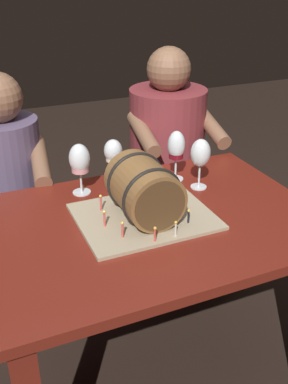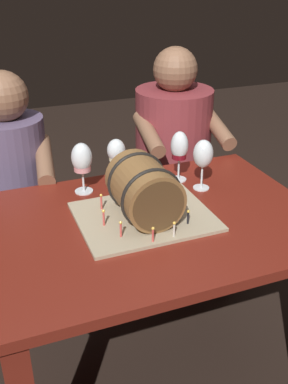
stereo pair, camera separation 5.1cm
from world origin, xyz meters
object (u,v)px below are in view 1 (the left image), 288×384
Objects in this scene: person_seated_right at (167,171)px; dining_table at (152,250)px; wine_glass_white at (113,153)px; person_seated_left at (13,209)px; barrel_cake at (144,194)px; wine_glass_red at (176,148)px; wine_glass_rose at (80,161)px; wine_glass_empty at (201,154)px.

dining_table is at bearing -119.66° from person_seated_right.
person_seated_left is at bearing 138.49° from wine_glass_white.
dining_table is at bearing -32.55° from barrel_cake.
wine_glass_white is 0.61m from person_seated_left.
wine_glass_red is (0.21, 0.25, 0.26)m from dining_table.
barrel_cake is 2.29× the size of wine_glass_rose.
barrel_cake is at bearing 147.45° from dining_table.
wine_glass_empty is 1.01× the size of wine_glass_rose.
wine_glass_rose is (-0.17, 0.28, 0.26)m from dining_table.
dining_table is at bearing -60.27° from person_seated_left.
wine_glass_red is 0.18× the size of person_seated_left.
barrel_cake is 0.38× the size of person_seated_right.
wine_glass_red is at bearing -112.09° from person_seated_right.
wine_glass_rose is 0.58m from person_seated_left.
wine_glass_red is at bearing 44.40° from barrel_cake.
wine_glass_red is 1.21× the size of wine_glass_white.
barrel_cake is 2.67× the size of wine_glass_white.
wine_glass_white is (-0.28, 0.20, -0.02)m from wine_glass_empty.
barrel_cake is at bearing -92.06° from wine_glass_white.
person_seated_left is (-0.38, 0.33, -0.34)m from wine_glass_white.
barrel_cake is 2.21× the size of wine_glass_red.
wine_glass_empty is at bearing -63.55° from wine_glass_red.
wine_glass_rose is (-0.15, -0.07, 0.02)m from wine_glass_white.
person_seated_left reaches higher than barrel_cake.
dining_table is 2.55× the size of barrel_cake.
barrel_cake is at bearing -135.60° from wine_glass_red.
person_seated_right reaches higher than wine_glass_white.
barrel_cake reaches higher than wine_glass_rose.
wine_glass_red is 0.38m from wine_glass_rose.
barrel_cake is 0.31m from wine_glass_rose.
person_seated_right is at bearing 76.77° from wine_glass_empty.
person_seated_left is at bearing 119.73° from dining_table.
person_seated_right reaches higher than dining_table.
person_seated_right reaches higher than barrel_cake.
wine_glass_empty is 0.97× the size of wine_glass_red.
wine_glass_white is 0.15× the size of person_seated_left.
person_seated_right reaches higher than wine_glass_red.
person_seated_right reaches higher than wine_glass_rose.
wine_glass_white is at bearing 22.88° from wine_glass_rose.
wine_glass_white is at bearing -41.51° from person_seated_left.
person_seated_right is at bearing 60.34° from dining_table.
wine_glass_rose is at bearing 120.48° from dining_table.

